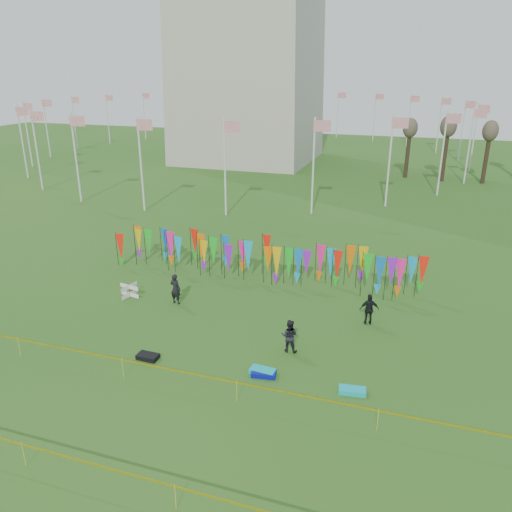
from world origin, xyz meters
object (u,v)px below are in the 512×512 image
(person_left, at_px, (175,289))
(kite_bag_blue, at_px, (264,374))
(kite_bag_black, at_px, (148,357))
(kite_bag_teal, at_px, (352,391))
(box_kite, at_px, (129,291))
(kite_bag_turquoise, at_px, (263,371))
(person_mid, at_px, (289,336))
(person_right, at_px, (369,309))

(person_left, distance_m, kite_bag_blue, 8.07)
(kite_bag_blue, height_order, kite_bag_black, kite_bag_black)
(kite_bag_blue, bearing_deg, kite_bag_black, -176.01)
(person_left, distance_m, kite_bag_teal, 11.09)
(kite_bag_blue, xyz_separation_m, kite_bag_black, (-5.06, -0.35, 0.00))
(person_left, bearing_deg, kite_bag_teal, 162.09)
(box_kite, relative_size, kite_bag_blue, 0.72)
(kite_bag_turquoise, height_order, kite_bag_teal, kite_bag_turquoise)
(kite_bag_black, bearing_deg, person_left, 104.16)
(box_kite, xyz_separation_m, kite_bag_black, (4.09, -5.18, -0.25))
(person_left, bearing_deg, kite_bag_turquoise, 151.32)
(person_left, relative_size, person_mid, 1.10)
(person_left, height_order, person_right, person_left)
(person_right, relative_size, kite_bag_teal, 1.54)
(kite_bag_teal, bearing_deg, person_left, 153.75)
(person_right, xyz_separation_m, kite_bag_teal, (0.06, -5.77, -0.68))
(person_mid, bearing_deg, kite_bag_black, 22.56)
(kite_bag_blue, height_order, kite_bag_teal, kite_bag_blue)
(person_mid, relative_size, person_right, 0.96)
(person_mid, height_order, kite_bag_teal, person_mid)
(person_right, height_order, kite_bag_turquoise, person_right)
(person_right, relative_size, kite_bag_turquoise, 1.52)
(person_right, distance_m, kite_bag_turquoise, 6.69)
(kite_bag_black, bearing_deg, kite_bag_blue, 3.99)
(kite_bag_teal, bearing_deg, kite_bag_turquoise, 177.67)
(kite_bag_black, distance_m, kite_bag_teal, 8.61)
(kite_bag_black, bearing_deg, kite_bag_teal, 2.30)
(kite_bag_black, xyz_separation_m, kite_bag_teal, (8.60, 0.34, -0.01))
(person_left, bearing_deg, box_kite, 9.59)
(kite_bag_turquoise, bearing_deg, kite_bag_teal, -2.33)
(kite_bag_black, relative_size, kite_bag_teal, 0.89)
(box_kite, xyz_separation_m, person_mid, (9.63, -2.68, 0.40))
(person_right, relative_size, kite_bag_blue, 1.60)
(person_mid, bearing_deg, person_right, -131.47)
(box_kite, bearing_deg, kite_bag_black, -51.72)
(kite_bag_blue, relative_size, kite_bag_teal, 0.96)
(person_left, bearing_deg, person_right, -166.58)
(person_mid, relative_size, kite_bag_black, 1.66)
(kite_bag_turquoise, xyz_separation_m, kite_bag_black, (-4.97, -0.49, 0.00))
(person_left, distance_m, kite_bag_black, 5.45)
(person_left, xyz_separation_m, kite_bag_teal, (9.93, -4.90, -0.73))
(box_kite, relative_size, person_mid, 0.47)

